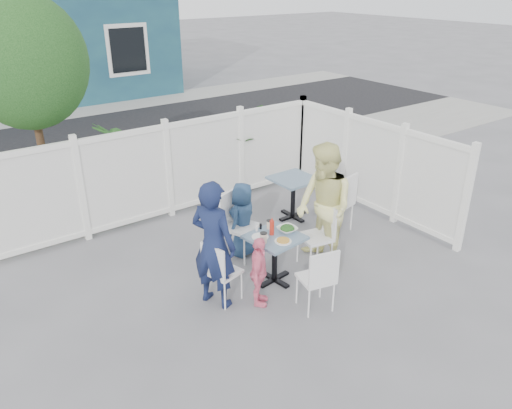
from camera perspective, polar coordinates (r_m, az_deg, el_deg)
ground at (r=6.84m, az=-1.04°, el=-8.52°), size 80.00×80.00×0.00m
near_sidewalk at (r=9.84m, az=-13.84°, el=1.60°), size 24.00×2.60×0.01m
street at (r=13.17m, az=-20.24°, el=6.64°), size 24.00×5.00×0.01m
far_sidewalk at (r=16.09m, az=-23.56°, el=9.20°), size 24.00×1.60×0.01m
fence_back at (r=8.40m, az=-9.97°, el=3.65°), size 5.86×0.08×1.60m
fence_right at (r=8.72m, az=12.98°, el=4.19°), size 0.08×3.66×1.60m
tree at (r=8.25m, az=-24.83°, el=14.48°), size 1.80×1.62×3.59m
potted_shrub_a at (r=8.79m, az=-15.50°, el=4.03°), size 0.97×0.97×1.55m
potted_shrub_b at (r=9.67m, az=-2.78°, el=6.53°), size 1.75×1.75×1.47m
main_table at (r=6.54m, az=2.17°, el=-4.82°), size 0.71×0.71×0.68m
spare_table at (r=8.30m, az=4.29°, el=2.01°), size 0.69×0.69×0.72m
chair_left at (r=6.16m, az=-4.26°, el=-7.30°), size 0.45×0.46×0.84m
chair_right at (r=6.97m, az=7.36°, el=-2.99°), size 0.47×0.48×0.92m
chair_back at (r=7.14m, az=-2.32°, el=-1.75°), size 0.57×0.56×0.98m
chair_near at (r=6.03m, az=7.23°, el=-8.07°), size 0.47×0.46×0.86m
chair_spare at (r=7.87m, az=9.74°, el=0.58°), size 0.54×0.52×0.99m
man at (r=6.00m, az=-4.87°, el=-4.61°), size 0.60×0.71×1.64m
woman at (r=6.81m, az=7.77°, el=-0.34°), size 0.83×0.98×1.78m
boy at (r=7.17m, az=-1.53°, el=-1.73°), size 0.64×0.54×1.11m
toddler at (r=6.13m, az=0.32°, el=-7.72°), size 0.53×0.55×0.92m
plate_main at (r=6.34m, az=3.11°, el=-4.22°), size 0.22×0.22×0.01m
plate_side at (r=6.43m, az=0.47°, el=-3.72°), size 0.22×0.22×0.02m
salad_bowl at (r=6.58m, az=3.59°, el=-2.86°), size 0.25×0.25×0.06m
coffee_cup_a at (r=6.28m, az=0.86°, el=-3.86°), size 0.09×0.09×0.13m
coffee_cup_b at (r=6.64m, az=1.53°, el=-2.32°), size 0.07×0.07×0.11m
ketchup_bottle at (r=6.46m, az=1.82°, el=-2.67°), size 0.06×0.06×0.20m
salt_shaker at (r=6.58m, az=0.09°, el=-2.76°), size 0.03×0.03×0.07m
pepper_shaker at (r=6.63m, az=0.53°, el=-2.50°), size 0.03×0.03×0.08m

